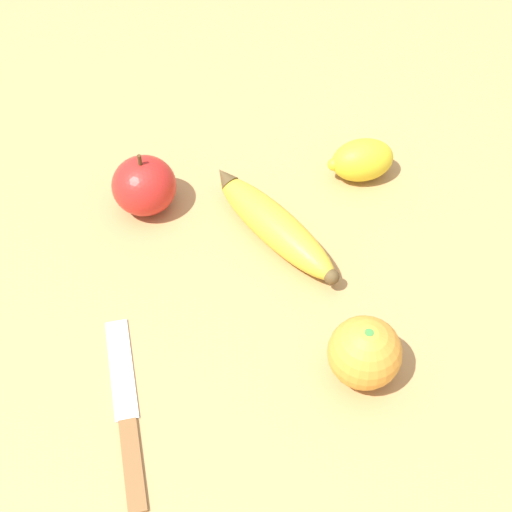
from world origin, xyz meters
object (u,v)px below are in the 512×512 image
apple (144,186)px  banana (274,225)px  paring_knife (127,415)px  orange (365,353)px  lemon (362,160)px

apple → banana: bearing=59.0°
paring_knife → orange: bearing=-0.4°
apple → paring_knife: size_ratio=0.39×
orange → paring_knife: 0.23m
banana → lemon: (-0.07, 0.12, 0.00)m
lemon → paring_knife: 0.40m
banana → orange: orange is taller
orange → paring_knife: orange is taller
orange → lemon: 0.27m
orange → apple: 0.32m
orange → apple: size_ratio=0.89×
lemon → paring_knife: bearing=-50.3°
orange → banana: bearing=-167.1°
banana → apple: bearing=32.2°
apple → lemon: 0.26m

